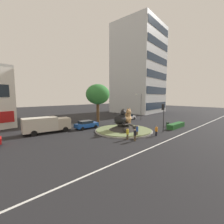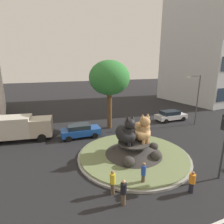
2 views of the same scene
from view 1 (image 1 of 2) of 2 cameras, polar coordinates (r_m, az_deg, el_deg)
name	(u,v)px [view 1 (image 1 of 2)]	position (r m, az deg, el deg)	size (l,w,h in m)	color
ground_plane	(124,131)	(26.95, 4.39, -7.19)	(160.00, 160.00, 0.00)	black
lane_centreline	(167,141)	(22.58, 20.11, -10.11)	(112.00, 0.20, 0.01)	silver
roundabout_island	(124,128)	(26.82, 4.47, -6.11)	(10.06, 10.06, 1.41)	gray
cat_statue_black	(121,118)	(26.00, 3.25, -2.32)	(1.88, 2.85, 2.65)	black
cat_statue_calico	(126,117)	(27.14, 5.45, -1.97)	(1.73, 2.72, 2.67)	tan
traffic_light_mast	(163,112)	(26.95, 18.71, 0.17)	(0.70, 0.63, 4.84)	#2D2D33
office_tower	(139,70)	(61.90, 10.13, 15.41)	(19.02, 17.15, 32.87)	silver
clipped_hedge_strip	(176,126)	(32.01, 22.98, -4.73)	(5.43, 1.20, 0.90)	#235B28
broadleaf_tree_behind_island	(98,95)	(32.61, -5.40, 6.57)	(5.06, 5.06, 8.70)	brown
streetlight_arm	(140,105)	(39.05, 10.68, 2.66)	(2.05, 0.51, 6.79)	#4C4C51
pedestrian_black_shirt	(135,135)	(21.14, 8.65, -8.45)	(0.37, 0.37, 1.67)	brown
pedestrian_orange_shirt	(156,131)	(24.54, 16.37, -6.80)	(0.40, 0.40, 1.54)	black
pedestrian_blue_shirt	(137,131)	(23.35, 9.46, -6.94)	(0.34, 0.34, 1.76)	brown
pedestrian_yellow_shirt	(128,134)	(21.61, 5.89, -8.08)	(0.37, 0.37, 1.68)	brown
sedan_on_far_lane	(128,117)	(39.56, 5.93, -1.84)	(4.69, 2.07, 1.51)	silver
hatchback_near_shophouse	(86,124)	(29.12, -9.65, -4.63)	(4.45, 2.11, 1.54)	#19479E
delivery_box_truck	(47,124)	(27.49, -23.47, -4.24)	(7.64, 3.46, 2.67)	#B7AD99
litter_bin	(168,124)	(32.85, 20.24, -4.37)	(0.56, 0.56, 0.90)	#2D4233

